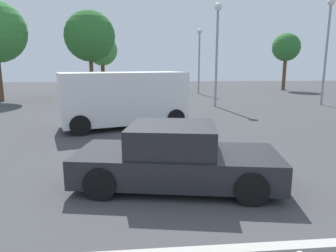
# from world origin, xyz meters

# --- Properties ---
(ground_plane) EXTENTS (80.00, 80.00, 0.00)m
(ground_plane) POSITION_xyz_m (0.00, 0.00, 0.00)
(ground_plane) COLOR #424244
(sedan_foreground) EXTENTS (4.50, 2.51, 1.33)m
(sedan_foreground) POSITION_xyz_m (0.06, -0.14, 0.61)
(sedan_foreground) COLOR #232328
(sedan_foreground) RESTS_ON ground_plane
(van_white) EXTENTS (5.39, 3.43, 2.25)m
(van_white) POSITION_xyz_m (-1.31, 6.31, 1.21)
(van_white) COLOR white
(van_white) RESTS_ON ground_plane
(light_post_near) EXTENTS (0.44, 0.44, 6.45)m
(light_post_near) POSITION_xyz_m (10.90, 12.07, 4.37)
(light_post_near) COLOR gray
(light_post_near) RESTS_ON ground_plane
(light_post_mid) EXTENTS (0.44, 0.44, 5.53)m
(light_post_mid) POSITION_xyz_m (4.57, 20.42, 3.83)
(light_post_mid) COLOR gray
(light_post_mid) RESTS_ON ground_plane
(light_post_far) EXTENTS (0.44, 0.44, 6.06)m
(light_post_far) POSITION_xyz_m (3.98, 12.03, 4.15)
(light_post_far) COLOR gray
(light_post_far) RESTS_ON ground_plane
(tree_back_left) EXTENTS (2.70, 2.70, 5.14)m
(tree_back_left) POSITION_xyz_m (-3.89, 22.04, 3.75)
(tree_back_left) COLOR brown
(tree_back_left) RESTS_ON ground_plane
(tree_back_right) EXTENTS (3.64, 3.64, 6.38)m
(tree_back_right) POSITION_xyz_m (-4.16, 17.05, 4.54)
(tree_back_right) COLOR brown
(tree_back_right) RESTS_ON ground_plane
(tree_far_right) EXTENTS (2.69, 2.69, 5.55)m
(tree_far_right) POSITION_xyz_m (13.75, 23.23, 4.15)
(tree_far_right) COLOR brown
(tree_far_right) RESTS_ON ground_plane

